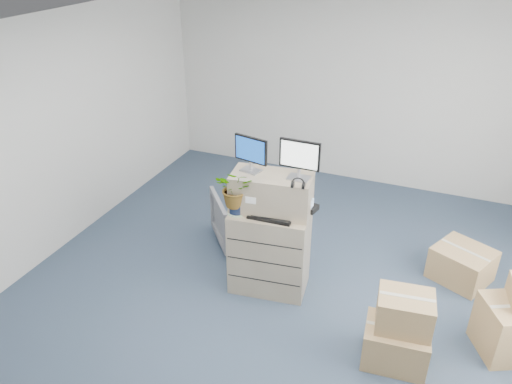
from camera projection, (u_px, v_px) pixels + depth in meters
ground at (279, 316)px, 5.23m from camera, size 7.00×7.00×0.00m
wall_back at (361, 93)px, 7.42m from camera, size 6.00×0.02×2.80m
filing_cabinet_lower at (270, 250)px, 5.45m from camera, size 0.89×0.61×0.97m
filing_cabinet_upper at (271, 193)px, 5.16m from camera, size 0.87×0.51×0.41m
monitor_left at (251, 152)px, 5.04m from camera, size 0.38×0.19×0.38m
monitor_right at (300, 158)px, 4.88m from camera, size 0.42×0.16×0.41m
headphones at (298, 184)px, 4.82m from camera, size 0.13×0.03×0.13m
keyboard at (271, 217)px, 5.11m from camera, size 0.47×0.21×0.02m
mouse at (300, 219)px, 5.07m from camera, size 0.11×0.09×0.03m
water_bottle at (277, 202)px, 5.16m from camera, size 0.07×0.07×0.24m
phone_dock at (271, 208)px, 5.22m from camera, size 0.06×0.05×0.12m
external_drive at (308, 207)px, 5.25m from camera, size 0.23×0.19×0.06m
tissue_box at (301, 202)px, 5.20m from camera, size 0.24×0.13×0.09m
potted_plant at (236, 193)px, 5.10m from camera, size 0.42×0.46×0.42m
office_chair at (246, 215)px, 6.30m from camera, size 1.02×1.02×0.77m
cardboard_boxes at (482, 313)px, 4.84m from camera, size 1.85×2.17×0.75m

